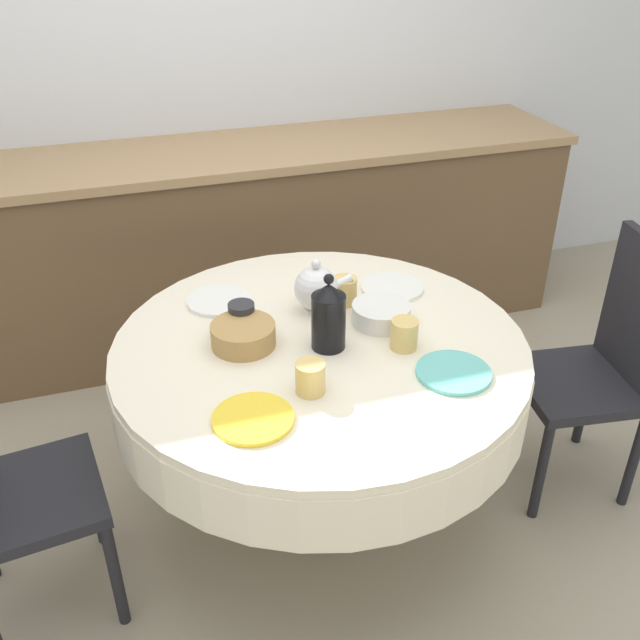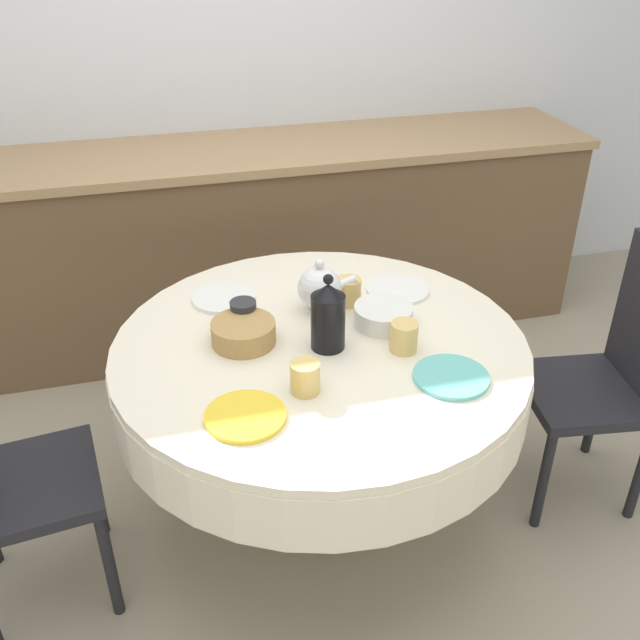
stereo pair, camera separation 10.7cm
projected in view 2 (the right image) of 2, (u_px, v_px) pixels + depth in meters
name	position (u px, v px, depth m)	size (l,w,h in m)	color
ground_plane	(320.00, 506.00, 2.62)	(12.00, 12.00, 0.00)	#9E937F
wall_back	(230.00, 52.00, 3.33)	(7.00, 0.05, 2.60)	silver
kitchen_counter	(251.00, 242.00, 3.47)	(3.24, 0.64, 0.95)	brown
dining_table	(320.00, 373.00, 2.32)	(1.33, 1.33, 0.72)	brown
chair_left	(611.00, 369.00, 2.45)	(0.45, 0.45, 0.97)	black
plate_near_left	(245.00, 416.00, 1.92)	(0.22, 0.22, 0.01)	yellow
cup_near_left	(305.00, 377.00, 2.01)	(0.09, 0.09, 0.10)	#DBB766
plate_near_right	(451.00, 377.00, 2.08)	(0.22, 0.22, 0.01)	#60BCB7
cup_near_right	(404.00, 337.00, 2.19)	(0.09, 0.09, 0.10)	#DBB766
plate_far_left	(224.00, 298.00, 2.48)	(0.22, 0.22, 0.01)	white
cup_far_left	(244.00, 315.00, 2.30)	(0.09, 0.09, 0.10)	#28282D
plate_far_right	(398.00, 290.00, 2.53)	(0.22, 0.22, 0.01)	white
cup_far_right	(349.00, 291.00, 2.44)	(0.09, 0.09, 0.10)	#DBB766
coffee_carafe	(328.00, 317.00, 2.17)	(0.11, 0.11, 0.25)	black
teapot	(320.00, 288.00, 2.38)	(0.20, 0.15, 0.19)	white
bread_basket	(243.00, 333.00, 2.23)	(0.20, 0.20, 0.07)	#AD844C
fruit_bowl	(383.00, 315.00, 2.33)	(0.19, 0.19, 0.07)	silver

